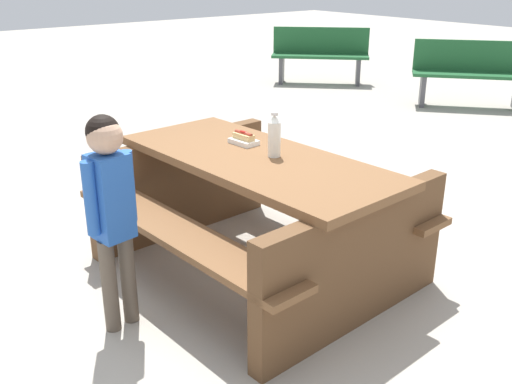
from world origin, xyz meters
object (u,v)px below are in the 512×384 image
(park_bench_mid, at_px, (320,54))
(soda_bottle, at_px, (274,136))
(picnic_table, at_px, (256,204))
(park_bench_near, at_px, (471,72))
(child_in_coat, at_px, (110,197))
(hotdog_tray, at_px, (244,139))

(park_bench_mid, bearing_deg, soda_bottle, 132.83)
(picnic_table, distance_m, park_bench_near, 5.30)
(park_bench_mid, bearing_deg, park_bench_near, -170.50)
(soda_bottle, bearing_deg, picnic_table, 50.28)
(picnic_table, distance_m, child_in_coat, 0.97)
(child_in_coat, bearing_deg, hotdog_tray, -75.83)
(child_in_coat, height_order, park_bench_near, child_in_coat)
(park_bench_near, bearing_deg, soda_bottle, 109.94)
(soda_bottle, distance_m, hotdog_tray, 0.32)
(soda_bottle, xyz_separation_m, child_in_coat, (0.05, 1.01, -0.14))
(picnic_table, xyz_separation_m, hotdog_tray, (0.24, -0.09, 0.34))
(child_in_coat, xyz_separation_m, park_bench_near, (1.74, -5.94, -0.28))
(hotdog_tray, bearing_deg, picnic_table, 158.59)
(park_bench_near, height_order, park_bench_mid, same)
(park_bench_near, distance_m, park_bench_mid, 2.44)
(child_in_coat, bearing_deg, picnic_table, -88.87)
(soda_bottle, height_order, park_bench_near, soda_bottle)
(hotdog_tray, distance_m, park_bench_mid, 5.97)
(soda_bottle, xyz_separation_m, park_bench_near, (1.79, -4.93, -0.42))
(park_bench_mid, bearing_deg, child_in_coat, 126.83)
(picnic_table, relative_size, hotdog_tray, 9.92)
(hotdog_tray, xyz_separation_m, park_bench_near, (1.48, -4.92, -0.33))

